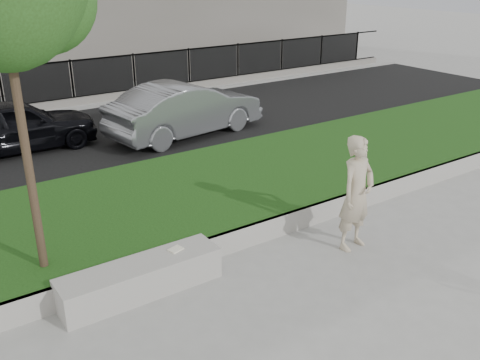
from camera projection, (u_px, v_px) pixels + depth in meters
ground at (237, 293)px, 7.90m from camera, size 90.00×90.00×0.00m
grass_bank at (148, 209)px, 10.11m from camera, size 34.00×4.00×0.40m
grass_kerb at (201, 252)px, 8.62m from camera, size 34.00×0.08×0.40m
street at (60, 143)px, 14.38m from camera, size 34.00×7.00×0.04m
far_pavement at (18, 107)px, 17.80m from camera, size 34.00×3.00×0.12m
iron_fence at (23, 99)px, 16.85m from camera, size 32.00×0.30×1.50m
stone_bench at (141, 278)px, 7.81m from camera, size 2.41×0.60×0.49m
man at (357, 193)px, 8.82m from camera, size 0.78×0.56×1.98m
book at (176, 249)px, 8.08m from camera, size 0.24×0.20×0.02m
car_dark at (15, 125)px, 13.48m from camera, size 3.98×1.62×1.35m
car_silver at (186, 109)px, 14.73m from camera, size 4.68×2.24×1.48m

